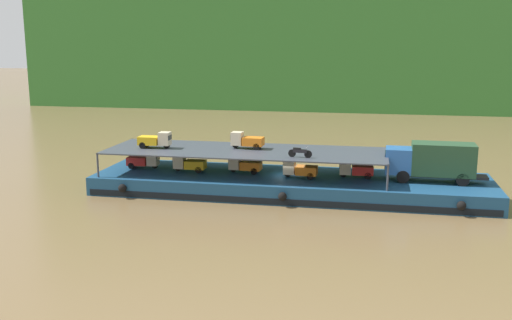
{
  "coord_description": "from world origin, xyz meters",
  "views": [
    {
      "loc": [
        6.4,
        -46.81,
        12.44
      ],
      "look_at": [
        -2.9,
        0.0,
        2.7
      ],
      "focal_mm": 41.08,
      "sensor_mm": 36.0,
      "label": 1
    }
  ],
  "objects_px": {
    "cargo_barge": "(290,184)",
    "mini_truck_upper_mid": "(247,140)",
    "mini_truck_lower_aft": "(189,164)",
    "mini_truck_upper_stern": "(155,140)",
    "mini_truck_lower_bow": "(356,169)",
    "covered_lorry": "(432,161)",
    "mini_truck_lower_mid": "(245,165)",
    "mini_truck_lower_stern": "(144,160)",
    "mini_truck_lower_fore": "(300,169)",
    "motorcycle_upper_port": "(300,152)"
  },
  "relations": [
    {
      "from": "mini_truck_upper_stern",
      "to": "mini_truck_lower_bow",
      "type": "bearing_deg",
      "value": 2.94
    },
    {
      "from": "mini_truck_lower_bow",
      "to": "covered_lorry",
      "type": "bearing_deg",
      "value": -2.75
    },
    {
      "from": "mini_truck_lower_fore",
      "to": "motorcycle_upper_port",
      "type": "distance_m",
      "value": 2.39
    },
    {
      "from": "mini_truck_lower_stern",
      "to": "motorcycle_upper_port",
      "type": "bearing_deg",
      "value": -10.58
    },
    {
      "from": "mini_truck_lower_mid",
      "to": "mini_truck_lower_fore",
      "type": "relative_size",
      "value": 1.0
    },
    {
      "from": "mini_truck_lower_fore",
      "to": "mini_truck_upper_stern",
      "type": "height_order",
      "value": "mini_truck_upper_stern"
    },
    {
      "from": "cargo_barge",
      "to": "mini_truck_upper_stern",
      "type": "height_order",
      "value": "mini_truck_upper_stern"
    },
    {
      "from": "mini_truck_upper_stern",
      "to": "mini_truck_lower_aft",
      "type": "bearing_deg",
      "value": 6.7
    },
    {
      "from": "cargo_barge",
      "to": "mini_truck_upper_mid",
      "type": "distance_m",
      "value": 5.23
    },
    {
      "from": "covered_lorry",
      "to": "mini_truck_upper_mid",
      "type": "relative_size",
      "value": 2.84
    },
    {
      "from": "cargo_barge",
      "to": "mini_truck_upper_stern",
      "type": "bearing_deg",
      "value": -177.7
    },
    {
      "from": "cargo_barge",
      "to": "mini_truck_lower_stern",
      "type": "bearing_deg",
      "value": 178.1
    },
    {
      "from": "cargo_barge",
      "to": "mini_truck_lower_aft",
      "type": "relative_size",
      "value": 11.75
    },
    {
      "from": "covered_lorry",
      "to": "mini_truck_lower_mid",
      "type": "height_order",
      "value": "covered_lorry"
    },
    {
      "from": "cargo_barge",
      "to": "mini_truck_lower_aft",
      "type": "distance_m",
      "value": 8.81
    },
    {
      "from": "mini_truck_lower_aft",
      "to": "mini_truck_lower_fore",
      "type": "height_order",
      "value": "same"
    },
    {
      "from": "motorcycle_upper_port",
      "to": "mini_truck_upper_stern",
      "type": "bearing_deg",
      "value": 172.17
    },
    {
      "from": "covered_lorry",
      "to": "mini_truck_lower_stern",
      "type": "relative_size",
      "value": 2.83
    },
    {
      "from": "motorcycle_upper_port",
      "to": "mini_truck_upper_mid",
      "type": "bearing_deg",
      "value": 148.45
    },
    {
      "from": "cargo_barge",
      "to": "mini_truck_lower_aft",
      "type": "height_order",
      "value": "mini_truck_lower_aft"
    },
    {
      "from": "cargo_barge",
      "to": "covered_lorry",
      "type": "height_order",
      "value": "covered_lorry"
    },
    {
      "from": "mini_truck_lower_stern",
      "to": "mini_truck_lower_aft",
      "type": "relative_size",
      "value": 1.01
    },
    {
      "from": "mini_truck_lower_mid",
      "to": "mini_truck_upper_stern",
      "type": "distance_m",
      "value": 7.87
    },
    {
      "from": "mini_truck_lower_mid",
      "to": "mini_truck_upper_mid",
      "type": "xyz_separation_m",
      "value": [
        0.1,
        0.44,
        2.0
      ]
    },
    {
      "from": "mini_truck_upper_mid",
      "to": "mini_truck_lower_aft",
      "type": "bearing_deg",
      "value": -169.02
    },
    {
      "from": "mini_truck_lower_fore",
      "to": "mini_truck_lower_bow",
      "type": "height_order",
      "value": "same"
    },
    {
      "from": "mini_truck_lower_fore",
      "to": "mini_truck_upper_mid",
      "type": "bearing_deg",
      "value": 163.71
    },
    {
      "from": "covered_lorry",
      "to": "mini_truck_lower_stern",
      "type": "xyz_separation_m",
      "value": [
        -24.24,
        0.32,
        -1.0
      ]
    },
    {
      "from": "mini_truck_lower_stern",
      "to": "mini_truck_lower_fore",
      "type": "distance_m",
      "value": 13.87
    },
    {
      "from": "covered_lorry",
      "to": "mini_truck_upper_mid",
      "type": "distance_m",
      "value": 15.15
    },
    {
      "from": "mini_truck_lower_bow",
      "to": "mini_truck_upper_stern",
      "type": "height_order",
      "value": "mini_truck_upper_stern"
    },
    {
      "from": "mini_truck_lower_fore",
      "to": "motorcycle_upper_port",
      "type": "relative_size",
      "value": 1.47
    },
    {
      "from": "cargo_barge",
      "to": "motorcycle_upper_port",
      "type": "height_order",
      "value": "motorcycle_upper_port"
    },
    {
      "from": "covered_lorry",
      "to": "mini_truck_lower_aft",
      "type": "xyz_separation_m",
      "value": [
        -19.93,
        -0.25,
        -1.0
      ]
    },
    {
      "from": "mini_truck_lower_fore",
      "to": "mini_truck_lower_mid",
      "type": "bearing_deg",
      "value": 169.05
    },
    {
      "from": "mini_truck_lower_aft",
      "to": "mini_truck_lower_mid",
      "type": "xyz_separation_m",
      "value": [
        4.73,
        0.49,
        0.0
      ]
    },
    {
      "from": "cargo_barge",
      "to": "mini_truck_upper_stern",
      "type": "xyz_separation_m",
      "value": [
        -11.52,
        -0.46,
        3.44
      ]
    },
    {
      "from": "cargo_barge",
      "to": "mini_truck_lower_fore",
      "type": "xyz_separation_m",
      "value": [
        0.84,
        -0.56,
        1.44
      ]
    },
    {
      "from": "cargo_barge",
      "to": "motorcycle_upper_port",
      "type": "relative_size",
      "value": 17.12
    },
    {
      "from": "mini_truck_lower_stern",
      "to": "mini_truck_lower_fore",
      "type": "height_order",
      "value": "same"
    },
    {
      "from": "mini_truck_lower_aft",
      "to": "mini_truck_lower_mid",
      "type": "bearing_deg",
      "value": 5.95
    },
    {
      "from": "mini_truck_lower_bow",
      "to": "mini_truck_upper_mid",
      "type": "height_order",
      "value": "mini_truck_upper_mid"
    },
    {
      "from": "mini_truck_lower_aft",
      "to": "mini_truck_lower_bow",
      "type": "distance_m",
      "value": 14.0
    },
    {
      "from": "covered_lorry",
      "to": "cargo_barge",
      "type": "bearing_deg",
      "value": -179.41
    },
    {
      "from": "mini_truck_lower_aft",
      "to": "mini_truck_lower_bow",
      "type": "bearing_deg",
      "value": 2.17
    },
    {
      "from": "cargo_barge",
      "to": "mini_truck_lower_fore",
      "type": "relative_size",
      "value": 11.63
    },
    {
      "from": "mini_truck_lower_stern",
      "to": "mini_truck_lower_bow",
      "type": "distance_m",
      "value": 18.29
    },
    {
      "from": "mini_truck_upper_stern",
      "to": "mini_truck_upper_mid",
      "type": "height_order",
      "value": "same"
    },
    {
      "from": "mini_truck_lower_mid",
      "to": "mini_truck_lower_fore",
      "type": "height_order",
      "value": "same"
    },
    {
      "from": "mini_truck_lower_aft",
      "to": "cargo_barge",
      "type": "bearing_deg",
      "value": 0.86
    }
  ]
}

